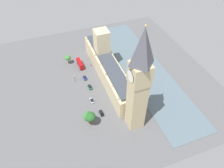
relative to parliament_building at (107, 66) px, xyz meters
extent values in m
plane|color=#565659|center=(1.99, 2.23, -8.31)|extent=(143.16, 143.16, 0.00)
cube|color=slate|center=(-27.18, 2.23, -8.19)|extent=(28.89, 128.84, 0.25)
cube|color=#CCBA8E|center=(-0.01, 2.23, -1.96)|extent=(12.65, 73.16, 12.71)
cube|color=#CCBA8E|center=(-0.01, -10.94, 6.61)|extent=(9.36, 9.36, 29.85)
cube|color=#383D47|center=(-0.01, 2.23, 5.20)|extent=(9.62, 70.23, 1.60)
cone|color=#CCBA8E|center=(5.92, -30.70, 5.85)|extent=(1.20, 1.20, 2.91)
cone|color=#CCBA8E|center=(5.92, -19.72, 5.44)|extent=(1.20, 1.20, 2.08)
cone|color=#CCBA8E|center=(5.92, -8.75, 5.72)|extent=(1.20, 1.20, 2.66)
cone|color=#CCBA8E|center=(5.92, 2.23, 5.49)|extent=(1.20, 1.20, 2.20)
cone|color=#CCBA8E|center=(5.92, 13.20, 5.69)|extent=(1.20, 1.20, 2.59)
cone|color=#CCBA8E|center=(5.92, 24.17, 5.40)|extent=(1.20, 1.20, 2.01)
cone|color=#CCBA8E|center=(5.92, 35.15, 5.74)|extent=(1.20, 1.20, 2.68)
cube|color=tan|center=(-0.20, 44.68, 7.86)|extent=(8.26, 8.26, 32.34)
cube|color=tan|center=(-0.20, 44.68, 29.78)|extent=(9.09, 9.09, 11.51)
cylinder|color=silver|center=(4.50, 44.68, 29.78)|extent=(0.25, 6.28, 6.28)
torus|color=black|center=(4.50, 44.68, 29.78)|extent=(0.24, 6.52, 6.52)
cylinder|color=silver|center=(-0.20, 39.99, 29.78)|extent=(6.28, 0.25, 6.28)
torus|color=black|center=(-0.20, 39.99, 29.78)|extent=(6.52, 0.24, 6.52)
pyramid|color=#4C4C54|center=(-0.20, 44.68, 44.55)|extent=(9.09, 9.09, 18.04)
sphere|color=gold|center=(-0.20, 44.68, 53.97)|extent=(0.80, 0.80, 0.80)
cube|color=#B20C0F|center=(15.87, -16.36, -5.66)|extent=(2.97, 10.60, 4.20)
cube|color=black|center=(15.87, -16.36, -5.58)|extent=(3.01, 10.20, 0.70)
cylinder|color=black|center=(17.18, -19.98, -7.76)|extent=(0.40, 1.11, 1.10)
cylinder|color=black|center=(14.88, -20.09, -7.76)|extent=(0.40, 1.11, 1.10)
cylinder|color=black|center=(16.85, -12.64, -7.76)|extent=(0.40, 1.11, 1.10)
cylinder|color=black|center=(14.56, -12.74, -7.76)|extent=(0.40, 1.11, 1.10)
cube|color=navy|center=(16.20, -2.09, -7.60)|extent=(2.24, 4.70, 0.75)
cube|color=black|center=(16.18, -1.86, -6.90)|extent=(1.78, 2.67, 0.65)
cylinder|color=black|center=(17.18, -3.48, -7.97)|extent=(0.30, 0.70, 0.68)
cylinder|color=black|center=(15.45, -3.61, -7.97)|extent=(0.30, 0.70, 0.68)
cylinder|color=black|center=(16.95, -0.56, -7.97)|extent=(0.30, 0.70, 0.68)
cylinder|color=black|center=(15.23, -0.70, -7.97)|extent=(0.30, 0.70, 0.68)
cube|color=#19472D|center=(15.41, 8.08, -7.60)|extent=(2.21, 4.89, 0.75)
cube|color=black|center=(15.43, 7.84, -6.90)|extent=(1.76, 2.78, 0.65)
cylinder|color=black|center=(14.45, 9.53, -7.97)|extent=(0.30, 0.70, 0.68)
cylinder|color=black|center=(16.14, 9.66, -7.97)|extent=(0.30, 0.70, 0.68)
cylinder|color=black|center=(14.69, 6.49, -7.97)|extent=(0.30, 0.70, 0.68)
cylinder|color=black|center=(16.37, 6.62, -7.97)|extent=(0.30, 0.70, 0.68)
cube|color=#B7B7BC|center=(17.94, 20.13, -7.60)|extent=(1.85, 4.46, 0.75)
cube|color=black|center=(17.94, 20.36, -6.90)|extent=(1.54, 2.51, 0.65)
cylinder|color=black|center=(18.77, 18.73, -7.97)|extent=(0.26, 0.68, 0.68)
cylinder|color=black|center=(17.16, 18.70, -7.97)|extent=(0.26, 0.68, 0.68)
cylinder|color=black|center=(18.73, 21.57, -7.97)|extent=(0.26, 0.68, 0.68)
cylinder|color=black|center=(17.11, 21.54, -7.97)|extent=(0.26, 0.68, 0.68)
cube|color=black|center=(15.26, 31.65, -7.60)|extent=(2.03, 4.61, 0.75)
cube|color=black|center=(15.27, 31.42, -6.90)|extent=(1.64, 2.61, 0.65)
cylinder|color=black|center=(14.36, 33.05, -7.97)|extent=(0.29, 0.69, 0.68)
cylinder|color=black|center=(15.99, 33.14, -7.97)|extent=(0.29, 0.69, 0.68)
cylinder|color=black|center=(14.52, 30.16, -7.97)|extent=(0.29, 0.69, 0.68)
cylinder|color=black|center=(16.15, 30.25, -7.97)|extent=(0.29, 0.69, 0.68)
cylinder|color=maroon|center=(8.22, -14.10, -7.66)|extent=(0.60, 0.60, 1.31)
sphere|color=#8C6647|center=(8.22, -14.10, -6.87)|extent=(0.25, 0.25, 0.25)
cube|color=navy|center=(7.98, -13.96, -7.59)|extent=(0.24, 0.31, 0.24)
cylinder|color=gray|center=(7.97, -22.62, -7.62)|extent=(0.58, 0.58, 1.40)
sphere|color=#8C6647|center=(7.97, -22.62, -6.78)|extent=(0.27, 0.27, 0.27)
cube|color=#336B60|center=(7.69, -22.71, -7.55)|extent=(0.19, 0.34, 0.25)
cylinder|color=brown|center=(23.20, -22.93, -6.48)|extent=(0.56, 0.56, 3.66)
ellipsoid|color=#387533|center=(23.20, -22.93, -2.98)|extent=(4.47, 4.47, 3.80)
cylinder|color=brown|center=(23.32, 37.12, -5.62)|extent=(0.56, 0.56, 5.38)
ellipsoid|color=#235623|center=(23.32, 37.12, -0.67)|extent=(6.04, 6.04, 5.13)
cylinder|color=brown|center=(24.02, 35.96, -5.97)|extent=(0.56, 0.56, 4.68)
ellipsoid|color=#387533|center=(24.02, 35.96, -1.34)|extent=(6.12, 6.12, 5.20)
cylinder|color=black|center=(23.40, -1.49, -5.63)|extent=(0.18, 0.18, 5.36)
sphere|color=#F2EAC6|center=(23.40, -1.49, -2.67)|extent=(0.56, 0.56, 0.56)
camera|label=1|loc=(37.39, 108.63, 94.28)|focal=34.40mm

